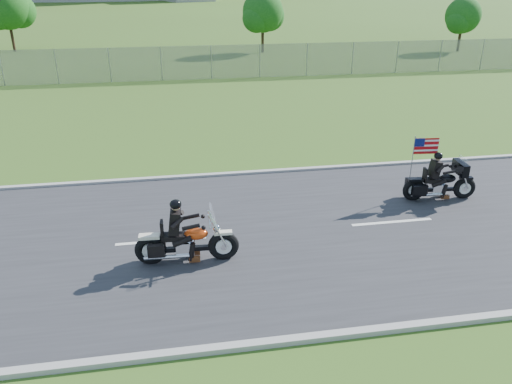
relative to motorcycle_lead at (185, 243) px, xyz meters
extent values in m
plane|color=#2F4515|center=(1.43, 1.00, -0.50)|extent=(420.00, 420.00, 0.00)
cube|color=#28282B|center=(1.43, 1.00, -0.48)|extent=(120.00, 8.00, 0.04)
cube|color=#9E9B93|center=(1.43, 5.05, -0.45)|extent=(120.00, 0.18, 0.12)
cube|color=#9E9B93|center=(1.43, -3.05, -0.45)|extent=(120.00, 0.18, 0.12)
cube|color=gray|center=(-3.57, 21.00, 0.50)|extent=(60.00, 0.03, 2.00)
cylinder|color=#382316|center=(7.43, 31.00, 0.76)|extent=(0.22, 0.22, 2.52)
sphere|color=#164E14|center=(7.43, 31.00, 2.65)|extent=(3.20, 3.20, 3.20)
sphere|color=#164E14|center=(8.07, 31.48, 2.29)|extent=(2.40, 2.40, 2.40)
sphere|color=#164E14|center=(6.87, 30.60, 2.20)|extent=(2.24, 2.24, 2.24)
cylinder|color=#382316|center=(-12.57, 35.00, 0.90)|extent=(0.22, 0.22, 2.80)
sphere|color=#164E14|center=(-12.57, 35.00, 3.00)|extent=(3.60, 3.60, 3.60)
sphere|color=#164E14|center=(-11.85, 35.54, 2.60)|extent=(2.70, 2.70, 2.70)
cylinder|color=#382316|center=(23.43, 29.00, 0.62)|extent=(0.22, 0.22, 2.24)
sphere|color=#164E14|center=(23.43, 29.00, 2.30)|extent=(2.80, 2.80, 2.80)
sphere|color=#164E14|center=(23.99, 29.42, 1.98)|extent=(2.10, 2.10, 2.10)
sphere|color=#164E14|center=(22.94, 28.65, 1.90)|extent=(1.96, 1.96, 1.96)
torus|color=black|center=(0.86, -0.04, -0.14)|extent=(0.72, 0.21, 0.71)
torus|color=black|center=(-0.78, 0.04, -0.14)|extent=(0.72, 0.21, 0.71)
ellipsoid|color=#E34410|center=(0.25, -0.01, 0.21)|extent=(0.56, 0.34, 0.27)
cube|color=black|center=(-0.25, 0.01, 0.17)|extent=(0.54, 0.32, 0.12)
cube|color=black|center=(-0.20, 0.01, 0.55)|extent=(0.25, 0.40, 0.53)
sphere|color=black|center=(-0.15, 0.01, 0.96)|extent=(0.27, 0.27, 0.26)
cube|color=silver|center=(0.64, -0.03, 0.67)|extent=(0.06, 0.45, 0.39)
torus|color=black|center=(8.11, 2.13, -0.16)|extent=(0.67, 0.21, 0.66)
torus|color=black|center=(6.61, 2.25, -0.16)|extent=(0.67, 0.21, 0.66)
ellipsoid|color=black|center=(7.56, 2.18, 0.16)|extent=(0.52, 0.32, 0.25)
cube|color=black|center=(7.09, 2.21, 0.12)|extent=(0.51, 0.31, 0.11)
cube|color=black|center=(7.14, 2.21, 0.47)|extent=(0.24, 0.37, 0.49)
sphere|color=black|center=(7.18, 2.21, 0.85)|extent=(0.26, 0.26, 0.24)
cube|color=black|center=(7.89, 2.15, 0.47)|extent=(0.25, 0.73, 0.36)
cube|color=#B70C11|center=(6.89, 2.41, 1.09)|extent=(0.71, 0.08, 0.46)
camera|label=1|loc=(-0.07, -9.92, 5.61)|focal=35.00mm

